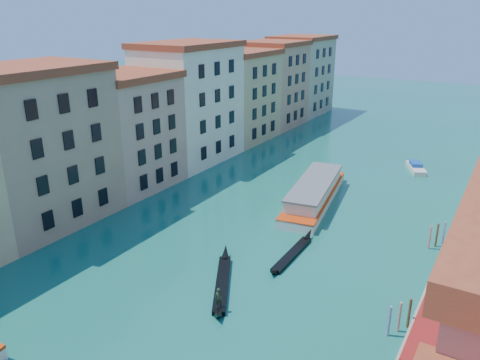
% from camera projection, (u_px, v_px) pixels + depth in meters
% --- Properties ---
extents(left_bank_palazzos, '(12.80, 128.40, 21.00)m').
position_uv_depth(left_bank_palazzos, '(167.00, 113.00, 78.65)').
color(left_bank_palazzos, beige).
rests_on(left_bank_palazzos, ground).
extents(quay, '(4.00, 140.00, 1.00)m').
position_uv_depth(quay, '(470.00, 226.00, 58.72)').
color(quay, gray).
rests_on(quay, ground).
extents(vaporetto_far, '(8.34, 21.95, 3.19)m').
position_uv_depth(vaporetto_far, '(314.00, 193.00, 66.92)').
color(vaporetto_far, silver).
rests_on(vaporetto_far, ground).
extents(gondola_fore, '(7.36, 12.01, 2.64)m').
position_uv_depth(gondola_fore, '(222.00, 282.00, 46.68)').
color(gondola_fore, black).
rests_on(gondola_fore, ground).
extents(gondola_far, '(1.20, 11.55, 1.64)m').
position_uv_depth(gondola_far, '(293.00, 252.00, 52.58)').
color(gondola_far, black).
rests_on(gondola_far, ground).
extents(motorboat_mid, '(2.05, 6.34, 1.31)m').
position_uv_depth(motorboat_mid, '(298.00, 217.00, 61.11)').
color(motorboat_mid, silver).
rests_on(motorboat_mid, ground).
extents(motorboat_far, '(4.69, 6.94, 1.38)m').
position_uv_depth(motorboat_far, '(416.00, 167.00, 80.59)').
color(motorboat_far, silver).
rests_on(motorboat_far, ground).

